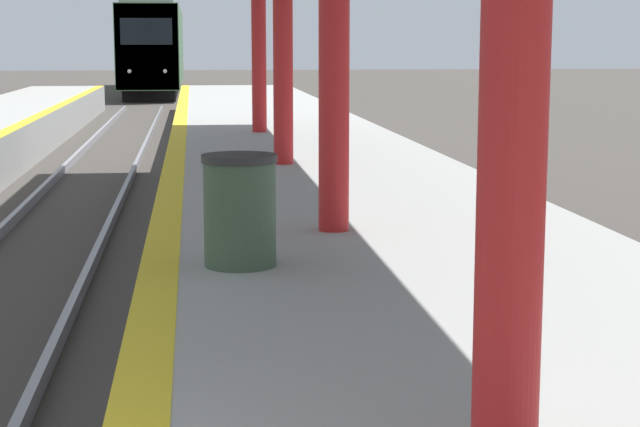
# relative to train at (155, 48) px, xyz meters

# --- Properties ---
(train) EXTENTS (2.76, 21.54, 4.55)m
(train) POSITION_rel_train_xyz_m (0.00, 0.00, 0.00)
(train) COLOR black
(train) RESTS_ON ground
(trash_bin) EXTENTS (0.58, 0.58, 0.86)m
(trash_bin) POSITION_rel_train_xyz_m (2.27, -49.55, -0.93)
(trash_bin) COLOR #384C38
(trash_bin) RESTS_ON platform_right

